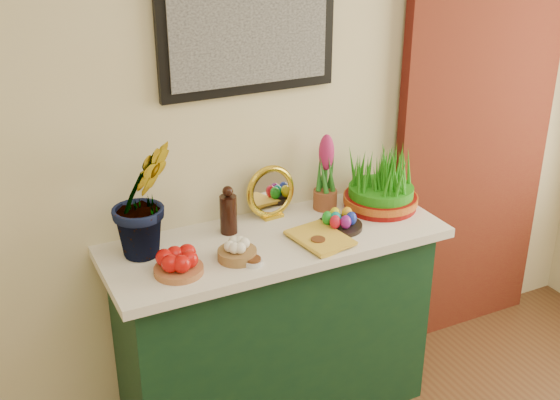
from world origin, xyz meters
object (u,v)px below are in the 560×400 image
Objects in this scene: hyacinth_green at (142,181)px; wheatgrass_sabzeh at (382,183)px; book at (301,244)px; sideboard at (275,331)px; mirror at (271,193)px.

hyacinth_green reaches higher than wheatgrass_sabzeh.
book is (0.55, -0.23, -0.29)m from hyacinth_green.
wheatgrass_sabzeh reaches higher than sideboard.
mirror is at bearing 68.95° from sideboard.
sideboard is 5.56× the size of mirror.
hyacinth_green reaches higher than sideboard.
book is 0.76× the size of wheatgrass_sabzeh.
mirror is at bearing 78.67° from book.
mirror is 0.71× the size of wheatgrass_sabzeh.
wheatgrass_sabzeh is (0.49, 0.18, 0.10)m from book.
book is (0.05, -0.14, 0.48)m from sideboard.
wheatgrass_sabzeh is at bearing 12.16° from book.
hyacinth_green is 1.84× the size of wheatgrass_sabzeh.
hyacinth_green is 2.44× the size of book.
book is (-0.02, -0.31, -0.09)m from mirror.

